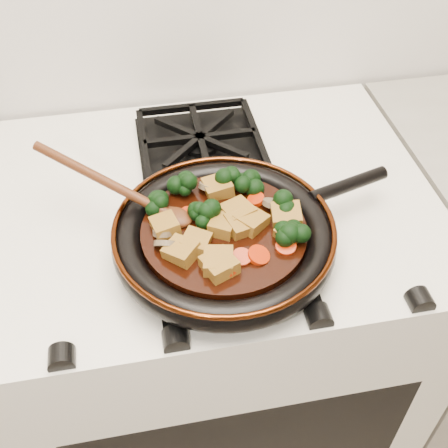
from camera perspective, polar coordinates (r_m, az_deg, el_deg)
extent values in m
cube|color=white|center=(1.31, -0.83, -11.91)|extent=(0.76, 0.60, 0.90)
cylinder|color=black|center=(0.84, 0.00, -1.78)|extent=(0.31, 0.31, 0.01)
torus|color=black|center=(0.84, 0.00, -1.36)|extent=(0.33, 0.33, 0.04)
torus|color=#451C09|center=(0.82, 0.00, -0.34)|extent=(0.33, 0.33, 0.01)
cylinder|color=black|center=(0.92, 12.51, 3.90)|extent=(0.14, 0.06, 0.02)
cylinder|color=black|center=(0.83, 0.00, -1.02)|extent=(0.25, 0.25, 0.02)
cube|color=olive|center=(0.82, -6.00, -0.25)|extent=(0.05, 0.05, 0.03)
cube|color=olive|center=(0.83, 2.74, 0.26)|extent=(0.06, 0.06, 0.03)
cube|color=olive|center=(0.84, 1.40, 1.15)|extent=(0.06, 0.06, 0.03)
cube|color=olive|center=(0.80, -2.88, -1.88)|extent=(0.05, 0.05, 0.03)
cube|color=olive|center=(0.81, 6.70, -0.89)|extent=(0.05, 0.05, 0.03)
cube|color=olive|center=(0.78, -4.36, -2.82)|extent=(0.06, 0.06, 0.03)
cube|color=olive|center=(0.84, 6.34, 0.80)|extent=(0.05, 0.05, 0.03)
cube|color=olive|center=(0.88, -0.62, 3.73)|extent=(0.05, 0.05, 0.03)
cube|color=olive|center=(0.82, 1.69, -0.09)|extent=(0.05, 0.05, 0.03)
cube|color=olive|center=(0.77, -0.47, -4.22)|extent=(0.06, 0.06, 0.03)
cube|color=olive|center=(0.77, -0.58, -3.87)|extent=(0.05, 0.05, 0.02)
cube|color=olive|center=(0.82, -0.12, -0.18)|extent=(0.05, 0.05, 0.03)
cylinder|color=#B82505|center=(0.80, 6.29, -2.28)|extent=(0.03, 0.03, 0.01)
cylinder|color=#B82505|center=(0.87, 3.28, 2.50)|extent=(0.03, 0.03, 0.01)
cylinder|color=#B82505|center=(0.78, 1.82, -3.39)|extent=(0.03, 0.03, 0.01)
cylinder|color=#B82505|center=(0.77, 0.32, -4.53)|extent=(0.03, 0.03, 0.02)
cylinder|color=#B82505|center=(0.78, 3.53, -3.21)|extent=(0.03, 0.03, 0.02)
cylinder|color=#B82505|center=(0.84, -3.76, 0.98)|extent=(0.03, 0.03, 0.02)
cylinder|color=brown|center=(0.80, -5.84, -2.05)|extent=(0.04, 0.04, 0.03)
cylinder|color=brown|center=(0.86, 5.02, 2.08)|extent=(0.05, 0.05, 0.02)
cylinder|color=brown|center=(0.82, -6.20, -0.84)|extent=(0.04, 0.04, 0.02)
cylinder|color=brown|center=(0.88, -1.45, 3.78)|extent=(0.05, 0.05, 0.02)
ellipsoid|color=#4E2510|center=(0.84, -5.04, 0.69)|extent=(0.07, 0.06, 0.02)
cylinder|color=#4E2510|center=(0.87, -12.08, 4.32)|extent=(0.02, 0.02, 0.24)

